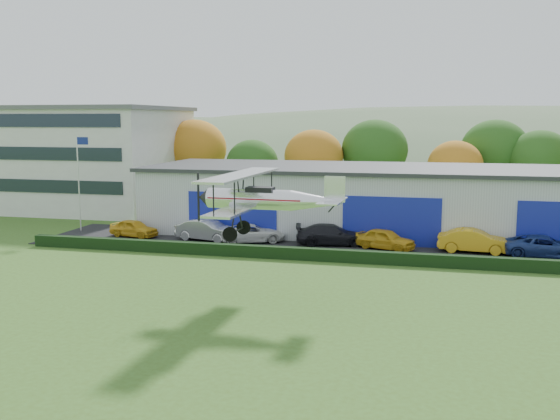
% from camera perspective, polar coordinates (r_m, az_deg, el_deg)
% --- Properties ---
extents(ground, '(300.00, 300.00, 0.00)m').
position_cam_1_polar(ground, '(25.39, -4.61, -12.62)').
color(ground, '#3B591C').
rests_on(ground, ground).
extents(apron, '(48.00, 9.00, 0.05)m').
position_cam_1_polar(apron, '(44.67, 7.52, -3.43)').
color(apron, black).
rests_on(apron, ground).
extents(hedge, '(46.00, 0.60, 0.80)m').
position_cam_1_polar(hedge, '(39.92, 6.80, -4.27)').
color(hedge, black).
rests_on(hedge, ground).
extents(hangar, '(40.60, 12.60, 5.30)m').
position_cam_1_polar(hangar, '(50.96, 10.65, 0.95)').
color(hangar, '#B2B7BC').
rests_on(hangar, ground).
extents(office_block, '(20.60, 15.60, 10.40)m').
position_cam_1_polar(office_block, '(67.68, -18.16, 4.65)').
color(office_block, silver).
rests_on(office_block, ground).
extents(flagpole, '(1.05, 0.10, 8.00)m').
position_cam_1_polar(flagpole, '(52.42, -18.01, 3.23)').
color(flagpole, silver).
rests_on(flagpole, ground).
extents(tree_belt, '(75.70, 13.22, 10.12)m').
position_cam_1_polar(tree_belt, '(63.57, 7.57, 5.13)').
color(tree_belt, '#3D2614').
rests_on(tree_belt, ground).
extents(distant_hills, '(430.00, 196.00, 56.00)m').
position_cam_1_polar(distant_hills, '(164.44, 9.27, 0.49)').
color(distant_hills, '#4C6642').
rests_on(distant_hills, ground).
extents(car_0, '(4.20, 2.44, 1.35)m').
position_cam_1_polar(car_0, '(49.30, -13.33, -1.65)').
color(car_0, gold).
rests_on(car_0, apron).
extents(car_1, '(5.15, 2.76, 1.61)m').
position_cam_1_polar(car_1, '(46.75, -6.72, -1.85)').
color(car_1, silver).
rests_on(car_1, apron).
extents(car_2, '(5.28, 3.96, 1.33)m').
position_cam_1_polar(car_2, '(45.96, -2.55, -2.15)').
color(car_2, silver).
rests_on(car_2, apron).
extents(car_3, '(5.48, 3.07, 1.50)m').
position_cam_1_polar(car_3, '(45.07, 4.77, -2.27)').
color(car_3, black).
rests_on(car_3, apron).
extents(car_4, '(4.56, 3.17, 1.44)m').
position_cam_1_polar(car_4, '(44.04, 9.68, -2.65)').
color(car_4, gold).
rests_on(car_4, apron).
extents(car_5, '(4.98, 2.06, 1.60)m').
position_cam_1_polar(car_5, '(44.39, 17.48, -2.73)').
color(car_5, gold).
rests_on(car_5, apron).
extents(car_6, '(5.22, 2.43, 1.45)m').
position_cam_1_polar(car_6, '(44.46, 23.26, -3.11)').
color(car_6, navy).
rests_on(car_6, apron).
extents(biplane, '(7.55, 8.61, 3.23)m').
position_cam_1_polar(biplane, '(30.40, -1.66, 1.18)').
color(biplane, silver).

